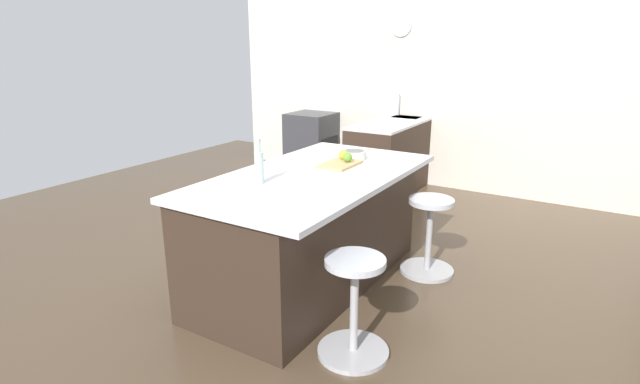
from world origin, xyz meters
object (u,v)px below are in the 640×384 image
Objects in this scene: kitchen_island at (309,228)px; fruit_bowl at (354,154)px; cutting_board at (339,164)px; water_bottle at (259,166)px; stool_by_window at (429,238)px; apple_yellow at (343,155)px; oven_range at (312,143)px; stool_middle at (354,310)px; apple_green at (347,157)px.

fruit_bowl is (-0.57, 0.08, 0.48)m from kitchen_island.
water_bottle is (0.73, -0.22, 0.11)m from cutting_board.
cutting_board reaches higher than kitchen_island.
apple_yellow is at bearing -73.17° from stool_by_window.
stool_middle is (3.53, 2.54, -0.13)m from oven_range.
fruit_bowl reaches higher than oven_range.
stool_by_window is 3.28× the size of fruit_bowl.
water_bottle reaches higher than fruit_bowl.
stool_by_window is 1.00× the size of stool_middle.
stool_by_window is at bearing 48.84° from oven_range.
apple_yellow is at bearing 168.21° from water_bottle.
apple_green is at bearing 151.59° from cutting_board.
cutting_board is 4.77× the size of apple_yellow.
apple_green reaches higher than cutting_board.
water_bottle reaches higher than kitchen_island.
apple_green reaches higher than fruit_bowl.
cutting_board is at bearing -62.08° from stool_by_window.
stool_middle is at bearing 0.00° from stool_by_window.
fruit_bowl reaches higher than stool_by_window.
apple_yellow is at bearing 174.43° from kitchen_island.
apple_green is at bearing 11.39° from fruit_bowl.
apple_green is 0.39× the size of fruit_bowl.
oven_range is at bearing -147.96° from kitchen_island.
kitchen_island is 27.55× the size of apple_yellow.
apple_yellow reaches higher than oven_range.
fruit_bowl is at bearing 171.71° from kitchen_island.
apple_green is at bearing -65.55° from stool_by_window.
apple_yellow is (-0.07, -0.08, -0.00)m from apple_green.
cutting_board is 0.15m from apple_yellow.
cutting_board reaches higher than stool_by_window.
cutting_board is (-0.97, -0.65, 0.61)m from stool_middle.
kitchen_island is 27.33× the size of apple_green.
apple_yellow is at bearing 37.20° from oven_range.
fruit_bowl is at bearing -151.92° from stool_middle.
fruit_bowl is (-0.12, 0.04, -0.02)m from apple_yellow.
apple_yellow reaches higher than kitchen_island.
kitchen_island is 0.75m from fruit_bowl.
apple_yellow is 0.13m from fruit_bowl.
stool_middle is 8.45× the size of apple_yellow.
oven_range is 3.19m from apple_green.
oven_range is 3.09m from apple_yellow.
oven_range is 0.42× the size of kitchen_island.
fruit_bowl is (-0.99, 0.22, -0.08)m from water_bottle.
water_bottle is at bearing -105.43° from stool_middle.
fruit_bowl is at bearing -168.61° from apple_green.
apple_green reaches higher than stool_middle.
oven_range is 2.77× the size of water_bottle.
oven_range is at bearing -144.31° from stool_middle.
cutting_board is (2.56, 1.89, 0.48)m from oven_range.
apple_yellow is at bearing -131.91° from apple_green.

